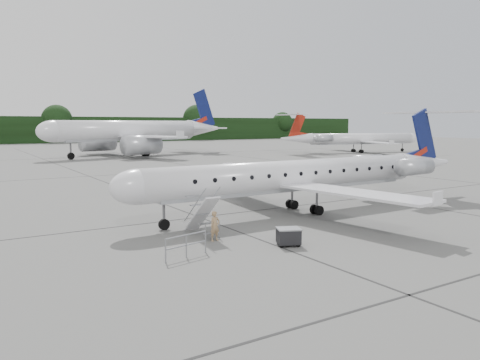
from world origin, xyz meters
TOP-DOWN VIEW (x-y plane):
  - ground at (0.00, 0.00)m, footprint 320.00×320.00m
  - treeline at (0.00, 130.00)m, footprint 260.00×4.00m
  - main_regional_jet at (-0.07, 2.18)m, footprint 27.29×19.85m
  - airstair at (-7.96, -0.19)m, footprint 0.89×2.47m
  - passenger at (-7.94, -1.57)m, footprint 0.59×0.43m
  - safety_railing at (-10.41, -3.46)m, footprint 2.16×0.57m
  - baggage_cart at (-5.40, -4.25)m, footprint 1.31×1.21m
  - bg_narrowbody at (8.69, 60.47)m, footprint 40.60×33.40m
  - bg_regional_right at (52.25, 45.93)m, footprint 33.43×27.12m

SIDE VIEW (x-z plane):
  - ground at x=0.00m, z-range 0.00..0.00m
  - baggage_cart at x=-5.40m, z-range 0.00..0.92m
  - safety_railing at x=-10.41m, z-range 0.00..1.00m
  - passenger at x=-7.94m, z-range 0.00..1.50m
  - airstair at x=-7.96m, z-range 0.00..2.17m
  - main_regional_jet at x=-0.07m, z-range 0.00..6.92m
  - bg_regional_right at x=52.25m, z-range 0.00..7.75m
  - treeline at x=0.00m, z-range 0.00..8.00m
  - bg_narrowbody at x=8.69m, z-range 0.00..12.72m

